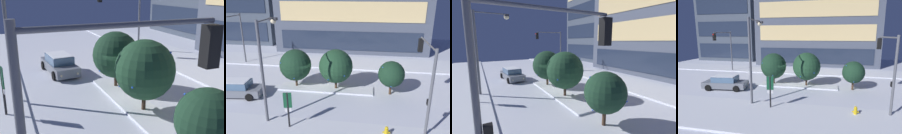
% 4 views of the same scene
% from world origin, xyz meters
% --- Properties ---
extents(ground, '(52.00, 52.00, 0.00)m').
position_xyz_m(ground, '(0.00, 0.00, 0.00)').
color(ground, silver).
extents(curb_strip_far, '(52.00, 5.20, 0.14)m').
position_xyz_m(curb_strip_far, '(0.00, 8.33, 0.07)').
color(curb_strip_far, silver).
rests_on(curb_strip_far, ground).
extents(median_strip, '(9.00, 1.80, 0.14)m').
position_xyz_m(median_strip, '(2.38, -0.15, 0.07)').
color(median_strip, silver).
rests_on(median_strip, ground).
extents(car_near, '(4.91, 2.36, 1.49)m').
position_xyz_m(car_near, '(-5.27, -2.74, 0.71)').
color(car_near, slate).
rests_on(car_near, ground).
extents(traffic_light_corner_far_left, '(0.32, 4.63, 6.40)m').
position_xyz_m(traffic_light_corner_far_left, '(-9.68, 4.75, 4.47)').
color(traffic_light_corner_far_left, '#565960').
rests_on(traffic_light_corner_far_left, ground).
extents(traffic_light_corner_near_right, '(0.32, 4.66, 5.90)m').
position_xyz_m(traffic_light_corner_near_right, '(10.18, -4.73, 4.07)').
color(traffic_light_corner_near_right, '#565960').
rests_on(traffic_light_corner_near_right, ground).
extents(street_lamp_arched, '(0.56, 2.92, 7.29)m').
position_xyz_m(street_lamp_arched, '(-0.64, -5.58, 4.78)').
color(street_lamp_arched, '#565960').
rests_on(street_lamp_arched, ground).
extents(fire_hydrant, '(0.48, 0.26, 0.74)m').
position_xyz_m(fire_hydrant, '(7.72, -6.83, 0.35)').
color(fire_hydrant, gold).
rests_on(fire_hydrant, ground).
extents(parking_info_sign, '(0.55, 0.16, 2.69)m').
position_xyz_m(parking_info_sign, '(1.19, -6.88, 1.71)').
color(parking_info_sign, black).
rests_on(parking_info_sign, ground).
extents(decorated_tree_median, '(3.02, 3.02, 3.77)m').
position_xyz_m(decorated_tree_median, '(-0.58, 0.02, 2.26)').
color(decorated_tree_median, '#473323').
rests_on(decorated_tree_median, ground).
extents(decorated_tree_left_of_median, '(2.36, 2.36, 3.13)m').
position_xyz_m(decorated_tree_left_of_median, '(8.40, -0.35, 1.94)').
color(decorated_tree_left_of_median, '#473323').
rests_on(decorated_tree_left_of_median, ground).
extents(decorated_tree_right_of_median, '(3.15, 3.15, 3.93)m').
position_xyz_m(decorated_tree_right_of_median, '(3.34, -0.04, 2.35)').
color(decorated_tree_right_of_median, '#473323').
rests_on(decorated_tree_right_of_median, ground).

